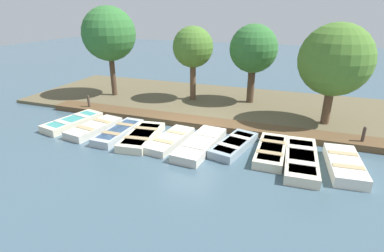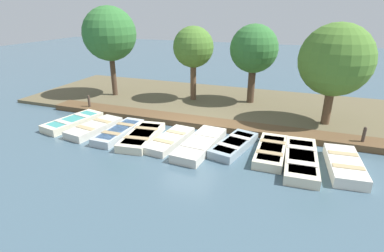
% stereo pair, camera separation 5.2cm
% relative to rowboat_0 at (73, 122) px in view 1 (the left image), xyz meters
% --- Properties ---
extents(ground_plane, '(80.00, 80.00, 0.00)m').
position_rel_rowboat_0_xyz_m(ground_plane, '(-0.94, 5.99, -0.19)').
color(ground_plane, '#425B6B').
extents(shore_bank, '(8.00, 24.00, 0.18)m').
position_rel_rowboat_0_xyz_m(shore_bank, '(-5.94, 5.99, -0.10)').
color(shore_bank, brown).
rests_on(shore_bank, ground_plane).
extents(dock_walkway, '(1.17, 17.32, 0.29)m').
position_rel_rowboat_0_xyz_m(dock_walkway, '(-2.22, 5.99, -0.04)').
color(dock_walkway, brown).
rests_on(dock_walkway, ground_plane).
extents(rowboat_0, '(3.19, 1.74, 0.38)m').
position_rel_rowboat_0_xyz_m(rowboat_0, '(0.00, 0.00, 0.00)').
color(rowboat_0, beige).
rests_on(rowboat_0, ground_plane).
extents(rowboat_1, '(2.96, 1.53, 0.38)m').
position_rel_rowboat_0_xyz_m(rowboat_1, '(0.29, 1.53, -0.00)').
color(rowboat_1, beige).
rests_on(rowboat_1, ground_plane).
extents(rowboat_2, '(3.03, 1.03, 0.37)m').
position_rel_rowboat_0_xyz_m(rowboat_2, '(0.35, 2.94, -0.01)').
color(rowboat_2, '#B2BCC1').
rests_on(rowboat_2, ground_plane).
extents(rowboat_3, '(3.11, 1.55, 0.37)m').
position_rel_rowboat_0_xyz_m(rowboat_3, '(0.44, 4.21, -0.00)').
color(rowboat_3, beige).
rests_on(rowboat_3, ground_plane).
extents(rowboat_4, '(2.96, 1.32, 0.34)m').
position_rel_rowboat_0_xyz_m(rowboat_4, '(0.31, 5.55, -0.02)').
color(rowboat_4, beige).
rests_on(rowboat_4, ground_plane).
extents(rowboat_5, '(3.54, 1.44, 0.39)m').
position_rel_rowboat_0_xyz_m(rowboat_5, '(0.32, 6.95, 0.00)').
color(rowboat_5, beige).
rests_on(rowboat_5, ground_plane).
extents(rowboat_6, '(2.98, 1.66, 0.36)m').
position_rel_rowboat_0_xyz_m(rowboat_6, '(-0.13, 8.32, -0.01)').
color(rowboat_6, '#8C9EA8').
rests_on(rowboat_6, ground_plane).
extents(rowboat_7, '(2.94, 1.09, 0.38)m').
position_rel_rowboat_0_xyz_m(rowboat_7, '(-0.06, 9.85, -0.00)').
color(rowboat_7, beige).
rests_on(rowboat_7, ground_plane).
extents(rowboat_8, '(3.58, 1.30, 0.40)m').
position_rel_rowboat_0_xyz_m(rowboat_8, '(0.30, 11.02, 0.01)').
color(rowboat_8, beige).
rests_on(rowboat_8, ground_plane).
extents(rowboat_9, '(2.89, 1.35, 0.44)m').
position_rel_rowboat_0_xyz_m(rowboat_9, '(0.25, 12.53, 0.03)').
color(rowboat_9, silver).
rests_on(rowboat_9, ground_plane).
extents(mooring_post_near, '(0.14, 0.14, 0.97)m').
position_rel_rowboat_0_xyz_m(mooring_post_near, '(-2.11, -0.60, 0.30)').
color(mooring_post_near, '#47382D').
rests_on(mooring_post_near, ground_plane).
extents(mooring_post_far, '(0.14, 0.14, 0.97)m').
position_rel_rowboat_0_xyz_m(mooring_post_far, '(-2.11, 13.43, 0.30)').
color(mooring_post_far, '#47382D').
rests_on(mooring_post_far, ground_plane).
extents(park_tree_far_left, '(3.31, 3.31, 5.75)m').
position_rel_rowboat_0_xyz_m(park_tree_far_left, '(-5.11, -0.87, 3.88)').
color(park_tree_far_left, '#4C3828').
rests_on(park_tree_far_left, ground_plane).
extents(park_tree_left, '(2.43, 2.43, 4.63)m').
position_rel_rowboat_0_xyz_m(park_tree_left, '(-5.93, 4.37, 3.18)').
color(park_tree_left, brown).
rests_on(park_tree_left, ground_plane).
extents(park_tree_center, '(2.77, 2.77, 4.78)m').
position_rel_rowboat_0_xyz_m(park_tree_center, '(-6.54, 7.87, 3.16)').
color(park_tree_center, '#4C3828').
rests_on(park_tree_center, ground_plane).
extents(park_tree_right, '(3.38, 3.38, 5.03)m').
position_rel_rowboat_0_xyz_m(park_tree_right, '(-4.19, 12.03, 3.13)').
color(park_tree_right, brown).
rests_on(park_tree_right, ground_plane).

